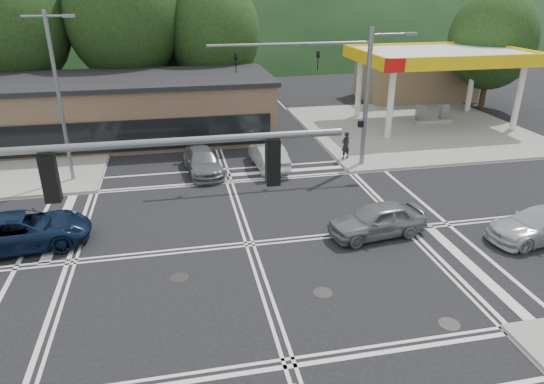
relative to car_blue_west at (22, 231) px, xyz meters
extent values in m
plane|color=black|center=(9.26, -1.68, -0.75)|extent=(120.00, 120.00, 0.00)
cube|color=gray|center=(24.26, 13.32, -0.68)|extent=(16.00, 16.00, 0.15)
cylinder|color=silver|center=(21.26, 11.32, 1.75)|extent=(0.44, 0.44, 5.00)
cylinder|color=silver|center=(21.26, 17.32, 1.75)|extent=(0.44, 0.44, 5.00)
cylinder|color=silver|center=(31.26, 11.32, 1.75)|extent=(0.44, 0.44, 5.00)
cylinder|color=silver|center=(31.26, 17.32, 1.75)|extent=(0.44, 0.44, 5.00)
cube|color=silver|center=(26.26, 14.32, 4.55)|extent=(12.00, 8.00, 0.60)
cube|color=yellow|center=(26.26, 10.32, 4.55)|extent=(12.20, 0.25, 0.90)
cube|color=yellow|center=(26.26, 18.32, 4.55)|extent=(12.20, 0.25, 0.90)
cube|color=yellow|center=(20.26, 14.32, 4.55)|extent=(0.25, 8.20, 0.90)
cube|color=yellow|center=(32.26, 14.32, 4.55)|extent=(0.25, 8.20, 0.90)
cube|color=red|center=(20.76, 10.17, 4.55)|extent=(1.40, 0.12, 0.90)
cube|color=gray|center=(26.26, 14.32, -0.50)|extent=(3.00, 1.00, 0.30)
cube|color=slate|center=(25.26, 14.32, 0.20)|extent=(0.60, 0.50, 1.30)
cube|color=slate|center=(27.26, 14.32, 0.20)|extent=(0.60, 0.50, 1.30)
cube|color=#846B4F|center=(29.26, 23.32, 1.15)|extent=(10.00, 6.00, 3.80)
cube|color=brown|center=(1.26, 15.32, 1.25)|extent=(24.00, 8.00, 4.00)
ellipsoid|color=black|center=(9.26, 88.32, -0.75)|extent=(252.00, 126.00, 140.00)
cylinder|color=#382619|center=(-4.74, 22.32, 1.67)|extent=(0.50, 0.50, 4.84)
ellipsoid|color=black|center=(-4.74, 22.32, 6.40)|extent=(8.00, 8.00, 9.20)
cylinder|color=#382619|center=(3.26, 22.32, 1.89)|extent=(0.50, 0.50, 5.28)
ellipsoid|color=black|center=(3.26, 22.32, 7.05)|extent=(9.00, 9.00, 10.35)
cylinder|color=#382619|center=(10.26, 22.32, 1.45)|extent=(0.50, 0.50, 4.40)
ellipsoid|color=black|center=(10.26, 22.32, 5.75)|extent=(7.60, 7.60, 8.74)
cylinder|color=#382619|center=(7.26, 26.32, 1.67)|extent=(0.50, 0.50, 4.84)
ellipsoid|color=black|center=(7.26, 26.32, 6.40)|extent=(8.40, 8.40, 9.66)
cylinder|color=#382619|center=(33.26, 18.32, 1.23)|extent=(0.50, 0.50, 3.96)
ellipsoid|color=black|center=(33.26, 18.32, 5.10)|extent=(7.20, 7.20, 8.28)
cylinder|color=slate|center=(0.76, 7.32, 3.75)|extent=(0.20, 0.20, 9.00)
cylinder|color=slate|center=(0.76, 7.32, 7.95)|extent=(2.20, 0.12, 0.12)
cube|color=slate|center=(1.86, 7.32, 7.95)|extent=(0.60, 0.25, 0.15)
cylinder|color=slate|center=(17.46, 6.52, 3.25)|extent=(0.28, 0.28, 8.00)
cylinder|color=slate|center=(12.96, 6.52, 6.45)|extent=(9.00, 0.16, 0.16)
imported|color=black|center=(14.46, 6.52, 5.55)|extent=(0.16, 0.20, 1.00)
imported|color=black|center=(9.96, 6.52, 5.55)|extent=(0.16, 0.20, 1.00)
cylinder|color=slate|center=(18.66, 6.52, 6.85)|extent=(2.40, 0.12, 0.12)
cube|color=slate|center=(19.76, 6.52, 6.85)|extent=(0.70, 0.30, 0.15)
cube|color=black|center=(17.21, 6.52, 1.85)|extent=(0.25, 0.30, 0.35)
cylinder|color=slate|center=(5.56, -9.88, 6.45)|extent=(9.00, 0.16, 0.16)
cube|color=black|center=(4.06, -9.88, 5.85)|extent=(0.30, 0.25, 1.00)
cube|color=black|center=(8.56, -9.88, 5.85)|extent=(0.30, 0.25, 1.00)
imported|color=#0B1832|center=(0.00, 0.00, 0.00)|extent=(5.68, 3.13, 1.50)
imported|color=slate|center=(14.82, -1.98, -0.02)|extent=(4.50, 2.28, 1.47)
imported|color=#B6B7BE|center=(21.53, -3.72, -0.06)|extent=(4.91, 2.36, 1.38)
imported|color=#BABEC2|center=(11.86, 7.32, -0.02)|extent=(1.80, 4.50, 1.46)
imported|color=silver|center=(11.42, 17.61, -0.03)|extent=(2.41, 4.46, 1.44)
imported|color=slate|center=(7.95, 7.32, -0.08)|extent=(2.39, 4.80, 1.34)
imported|color=black|center=(16.76, 7.56, 0.25)|extent=(0.73, 0.62, 1.71)
camera|label=1|loc=(6.57, -19.48, 9.37)|focal=32.00mm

